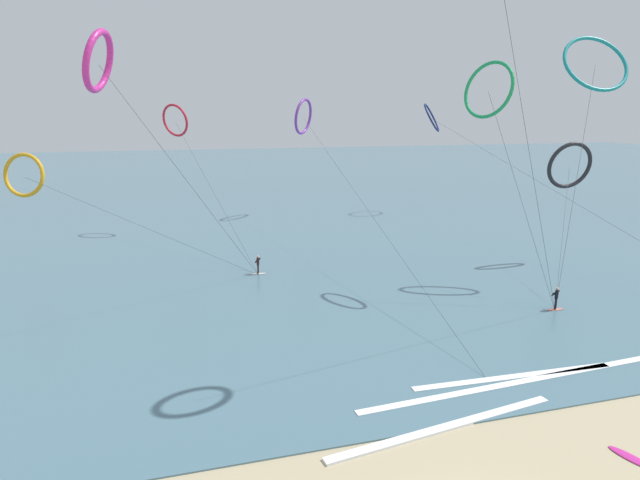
# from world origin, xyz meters

# --- Properties ---
(sea_water) EXTENTS (400.00, 200.00, 0.08)m
(sea_water) POSITION_xyz_m (0.00, 106.24, 0.04)
(sea_water) COLOR slate
(sea_water) RESTS_ON ground
(surfer_coral) EXTENTS (1.40, 0.73, 1.70)m
(surfer_coral) POSITION_xyz_m (16.68, 17.62, 0.82)
(surfer_coral) COLOR #EA7260
(surfer_coral) RESTS_ON ground
(surfer_ivory) EXTENTS (1.40, 0.66, 1.70)m
(surfer_ivory) POSITION_xyz_m (-2.49, 32.39, 0.82)
(surfer_ivory) COLOR silver
(surfer_ivory) RESTS_ON ground
(kite_navy) EXTENTS (4.47, 53.39, 15.36)m
(kite_navy) POSITION_xyz_m (26.81, 57.41, 13.30)
(kite_navy) COLOR navy
(kite_navy) RESTS_ON ground
(kite_violet) EXTENTS (4.69, 52.46, 15.97)m
(kite_violet) POSITION_xyz_m (8.69, 59.70, 13.49)
(kite_violet) COLOR purple
(kite_violet) RESTS_ON ground
(kite_teal) EXTENTS (9.92, 8.55, 20.11)m
(kite_teal) POSITION_xyz_m (23.64, 24.08, 17.78)
(kite_teal) COLOR teal
(kite_teal) RESTS_ON ground
(kite_amber) EXTENTS (22.58, 13.41, 10.33)m
(kite_amber) POSITION_xyz_m (-22.86, 44.42, 8.16)
(kite_amber) COLOR orange
(kite_amber) RESTS_ON ground
(kite_crimson) EXTENTS (7.56, 22.39, 15.04)m
(kite_crimson) POSITION_xyz_m (-8.35, 53.02, 13.12)
(kite_crimson) COLOR red
(kite_crimson) RESTS_ON ground
(kite_magenta) EXTENTS (11.76, 13.05, 18.64)m
(kite_magenta) POSITION_xyz_m (-13.10, 21.29, 16.80)
(kite_magenta) COLOR #CC288E
(kite_magenta) RESTS_ON ground
(kite_charcoal) EXTENTS (11.85, 12.01, 11.47)m
(kite_charcoal) POSITION_xyz_m (26.22, 28.75, 9.22)
(kite_charcoal) COLOR black
(kite_charcoal) RESTS_ON ground
(kite_emerald) EXTENTS (4.10, 8.58, 17.83)m
(kite_emerald) POSITION_xyz_m (13.97, 23.88, 15.65)
(kite_emerald) COLOR #199351
(kite_emerald) RESTS_ON ground
(surfboard_spare) EXTENTS (1.02, 1.97, 0.20)m
(surfboard_spare) POSITION_xyz_m (7.96, 2.21, 0.04)
(surfboard_spare) COLOR #CC288E
(surfboard_spare) RESTS_ON ground
(wave_crest_near) EXTENTS (12.05, 2.25, 0.12)m
(wave_crest_near) POSITION_xyz_m (1.63, 6.28, 0.06)
(wave_crest_near) COLOR white
(wave_crest_near) RESTS_ON ground
(wave_crest_mid) EXTENTS (19.21, 1.56, 0.12)m
(wave_crest_mid) POSITION_xyz_m (7.71, 8.98, 0.06)
(wave_crest_mid) COLOR white
(wave_crest_mid) RESTS_ON ground
(wave_crest_far) EXTENTS (11.74, 0.95, 0.12)m
(wave_crest_far) POSITION_xyz_m (7.55, 9.57, 0.06)
(wave_crest_far) COLOR white
(wave_crest_far) RESTS_ON ground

